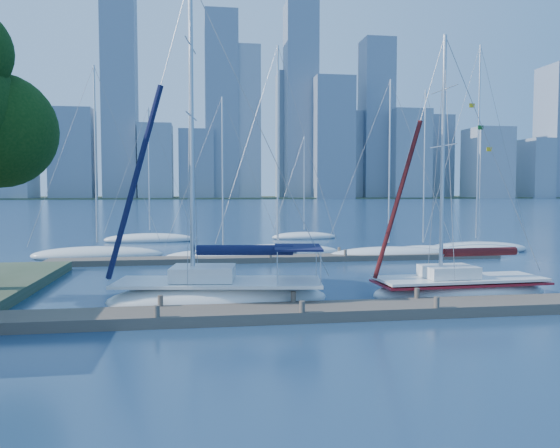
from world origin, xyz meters
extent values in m
plane|color=navy|center=(0.00, 0.00, 0.00)|extent=(700.00, 700.00, 0.00)
cube|color=brown|center=(0.00, 0.00, 0.20)|extent=(26.00, 2.00, 0.40)
cube|color=brown|center=(2.00, 16.00, 0.18)|extent=(30.00, 1.80, 0.36)
cube|color=#38472D|center=(0.00, 320.00, 0.00)|extent=(800.00, 100.00, 1.50)
ellipsoid|color=silver|center=(-2.79, 2.40, 0.26)|extent=(9.20, 4.13, 1.56)
cube|color=silver|center=(-2.79, 2.40, 0.99)|extent=(8.52, 3.80, 0.12)
cube|color=silver|center=(-3.41, 2.48, 1.35)|extent=(2.73, 2.22, 0.57)
cylinder|color=silver|center=(-3.82, 2.54, 7.02)|extent=(0.19, 0.19, 11.96)
cylinder|color=silver|center=(-1.74, 2.25, 2.18)|extent=(4.18, 0.69, 0.10)
cylinder|color=black|center=(-1.74, 2.25, 2.28)|extent=(3.89, 0.96, 0.42)
cube|color=black|center=(0.37, 1.95, 2.39)|extent=(2.20, 2.71, 0.08)
ellipsoid|color=silver|center=(7.62, 2.49, 0.23)|extent=(7.92, 2.93, 1.37)
cube|color=silver|center=(7.62, 2.49, 0.87)|extent=(7.33, 2.70, 0.11)
cube|color=silver|center=(7.07, 2.46, 1.19)|extent=(2.27, 1.76, 0.50)
cylinder|color=silver|center=(6.71, 2.44, 6.05)|extent=(0.16, 0.16, 10.27)
cylinder|color=silver|center=(8.55, 2.53, 1.92)|extent=(3.70, 0.27, 0.09)
cylinder|color=#3F0D0F|center=(8.55, 2.53, 2.01)|extent=(3.41, 0.53, 0.37)
cube|color=maroon|center=(7.62, 2.49, 0.71)|extent=(7.50, 2.81, 0.09)
ellipsoid|color=silver|center=(-10.48, 19.41, 0.22)|extent=(9.15, 5.65, 1.22)
cylinder|color=silver|center=(-10.48, 19.41, 7.13)|extent=(0.13, 0.13, 12.04)
ellipsoid|color=silver|center=(-1.92, 17.42, 0.19)|extent=(8.07, 3.00, 1.05)
cylinder|color=silver|center=(-1.92, 17.42, 5.94)|extent=(0.11, 0.11, 9.96)
ellipsoid|color=silver|center=(2.07, 19.08, 0.22)|extent=(9.36, 3.86, 1.23)
cylinder|color=silver|center=(2.07, 19.08, 7.99)|extent=(0.13, 0.13, 13.75)
ellipsoid|color=silver|center=(9.46, 16.56, 0.21)|extent=(8.77, 5.32, 1.17)
cylinder|color=silver|center=(9.46, 16.56, 6.64)|extent=(0.13, 0.13, 11.17)
ellipsoid|color=silver|center=(12.72, 18.27, 0.17)|extent=(5.97, 2.76, 0.96)
cylinder|color=silver|center=(12.72, 18.27, 6.41)|extent=(0.10, 0.10, 11.06)
ellipsoid|color=silver|center=(17.26, 18.98, 0.22)|extent=(8.30, 2.45, 1.19)
cylinder|color=silver|center=(17.26, 18.98, 8.28)|extent=(0.13, 0.13, 14.39)
ellipsoid|color=silver|center=(-7.94, 31.30, 0.21)|extent=(8.46, 5.34, 1.16)
cylinder|color=silver|center=(-7.94, 31.30, 6.59)|extent=(0.13, 0.13, 11.07)
ellipsoid|color=silver|center=(6.58, 32.24, 0.18)|extent=(6.45, 2.69, 0.98)
cylinder|color=silver|center=(6.58, 32.24, 5.39)|extent=(0.11, 0.11, 8.99)
cube|color=slate|center=(-96.77, 283.96, 21.57)|extent=(15.98, 23.42, 43.14)
cube|color=slate|center=(-69.73, 287.50, 24.14)|extent=(22.30, 17.63, 48.29)
cube|color=gray|center=(-47.55, 309.43, 18.38)|extent=(15.36, 17.61, 36.76)
cube|color=slate|center=(-25.94, 284.92, 20.19)|extent=(17.83, 19.81, 40.37)
cube|color=slate|center=(-4.22, 286.68, 19.00)|extent=(18.83, 16.86, 38.00)
cube|color=gray|center=(21.35, 289.48, 42.42)|extent=(20.01, 14.99, 84.84)
cube|color=slate|center=(51.90, 304.67, 37.11)|extent=(16.33, 17.46, 74.23)
cube|color=slate|center=(70.99, 278.50, 33.47)|extent=(21.54, 18.95, 66.94)
cube|color=gray|center=(91.42, 294.72, 25.30)|extent=(13.85, 17.11, 50.60)
cube|color=slate|center=(115.77, 279.60, 25.19)|extent=(21.51, 18.80, 50.38)
cube|color=slate|center=(147.05, 309.52, 25.83)|extent=(15.10, 17.52, 51.65)
cube|color=gray|center=(164.09, 278.94, 20.42)|extent=(21.72, 23.94, 40.84)
cube|color=slate|center=(194.50, 279.05, 17.50)|extent=(13.36, 21.38, 35.00)
cube|color=slate|center=(-45.00, 290.00, 58.63)|extent=(17.77, 18.00, 117.27)
cube|color=slate|center=(10.00, 290.00, 51.58)|extent=(18.04, 18.00, 103.16)
cube|color=slate|center=(55.00, 290.00, 55.10)|extent=(17.84, 18.00, 110.20)
cube|color=slate|center=(100.00, 290.00, 45.91)|extent=(17.52, 18.00, 91.82)
camera|label=1|loc=(-3.59, -19.51, 4.68)|focal=35.00mm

